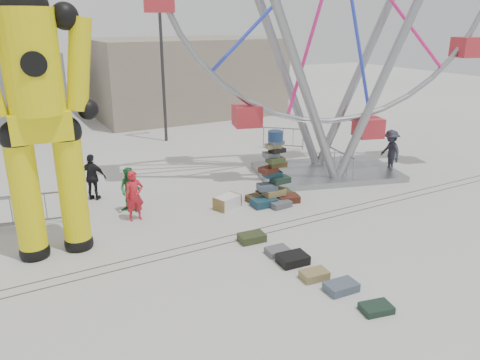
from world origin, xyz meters
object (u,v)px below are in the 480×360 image
lamp_post_left (9,57)px  barricade_wheel_back (283,138)px  pedestrian_grey (390,151)px  lamp_post_right (164,55)px  barricade_dummy_c (29,210)px  crash_test_dummy (37,104)px  suitcase_tower (273,183)px  steamer_trunk (227,202)px  pedestrian_black (93,177)px  barricade_wheel_front (340,164)px  pedestrian_green (130,190)px  pedestrian_red (134,196)px

lamp_post_left → barricade_wheel_back: 13.72m
barricade_wheel_back → pedestrian_grey: (1.86, -5.32, 0.36)m
lamp_post_right → barricade_dummy_c: lamp_post_right is taller
crash_test_dummy → barricade_wheel_back: 13.73m
pedestrian_grey → suitcase_tower: bearing=-71.9°
barricade_wheel_back → pedestrian_grey: pedestrian_grey is taller
suitcase_tower → crash_test_dummy: bearing=-173.0°
crash_test_dummy → barricade_wheel_back: crash_test_dummy is taller
steamer_trunk → pedestrian_black: bearing=122.3°
suitcase_tower → barricade_wheel_front: (3.94, 1.02, -0.18)m
steamer_trunk → pedestrian_green: 3.31m
barricade_wheel_back → pedestrian_grey: size_ratio=1.10×
barricade_dummy_c → pedestrian_green: size_ratio=1.29×
barricade_wheel_front → pedestrian_grey: size_ratio=1.10×
pedestrian_red → pedestrian_grey: pedestrian_grey is taller
suitcase_tower → pedestrian_black: suitcase_tower is taller
barricade_dummy_c → suitcase_tower: bearing=-1.6°
barricade_wheel_front → pedestrian_black: size_ratio=1.18×
barricade_wheel_back → pedestrian_green: pedestrian_green is taller
lamp_post_left → crash_test_dummy: lamp_post_left is taller
barricade_dummy_c → pedestrian_green: bearing=5.7°
steamer_trunk → barricade_dummy_c: bearing=145.5°
pedestrian_green → pedestrian_black: pedestrian_black is taller
lamp_post_left → pedestrian_black: lamp_post_left is taller
lamp_post_right → pedestrian_black: size_ratio=4.71×
barricade_dummy_c → barricade_wheel_back: 12.80m
lamp_post_left → steamer_trunk: (5.41, -12.00, -4.27)m
lamp_post_right → pedestrian_black: lamp_post_right is taller
barricade_dummy_c → pedestrian_grey: 14.12m
barricade_dummy_c → pedestrian_red: (3.06, -1.10, 0.28)m
lamp_post_right → pedestrian_black: 9.54m
lamp_post_right → pedestrian_green: size_ratio=5.17×
crash_test_dummy → barricade_wheel_back: (11.73, 6.16, -3.61)m
barricade_wheel_front → pedestrian_green: size_ratio=1.29×
barricade_wheel_front → pedestrian_red: pedestrian_red is taller
lamp_post_left → pedestrian_grey: bearing=-41.4°
pedestrian_black → pedestrian_grey: bearing=-157.4°
pedestrian_black → pedestrian_grey: pedestrian_grey is taller
suitcase_tower → barricade_dummy_c: bearing=170.8°
pedestrian_green → pedestrian_grey: (10.91, -1.03, 0.14)m
barricade_wheel_back → suitcase_tower: bearing=-84.0°
lamp_post_left → barricade_dummy_c: lamp_post_left is taller
lamp_post_right → suitcase_tower: bearing=-89.5°
pedestrian_grey → barricade_wheel_front: bearing=-88.4°
barricade_wheel_back → pedestrian_red: size_ratio=1.21×
lamp_post_right → steamer_trunk: (-1.59, -10.00, -4.27)m
barricade_wheel_front → pedestrian_green: pedestrian_green is taller
suitcase_tower → pedestrian_green: size_ratio=1.68×
lamp_post_right → lamp_post_left: (-7.00, 2.00, 0.00)m
crash_test_dummy → pedestrian_red: bearing=25.0°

